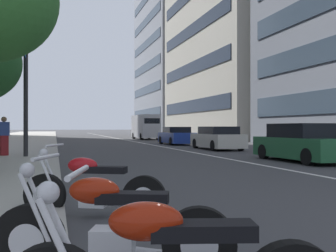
% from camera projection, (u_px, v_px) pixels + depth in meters
% --- Properties ---
extents(lane_centre_stripe, '(110.00, 0.16, 0.01)m').
position_uv_depth(lane_centre_stripe, '(133.00, 141.00, 37.56)').
color(lane_centre_stripe, silver).
rests_on(lane_centre_stripe, ground).
extents(motorcycle_by_sign_pole, '(0.94, 2.11, 1.11)m').
position_uv_depth(motorcycle_by_sign_pole, '(110.00, 232.00, 3.55)').
color(motorcycle_by_sign_pole, black).
rests_on(motorcycle_by_sign_pole, ground).
extents(motorcycle_mid_row, '(1.04, 2.05, 1.10)m').
position_uv_depth(motorcycle_mid_row, '(92.00, 190.00, 5.93)').
color(motorcycle_mid_row, black).
rests_on(motorcycle_mid_row, ground).
extents(car_approaching_light, '(4.58, 1.94, 1.50)m').
position_uv_depth(car_approaching_light, '(302.00, 144.00, 15.65)').
color(car_approaching_light, '#236038').
rests_on(car_approaching_light, ground).
extents(car_lead_in_lane, '(4.56, 1.89, 1.39)m').
position_uv_depth(car_lead_in_lane, '(217.00, 138.00, 23.97)').
color(car_lead_in_lane, beige).
rests_on(car_lead_in_lane, ground).
extents(car_following_behind, '(4.36, 1.94, 1.38)m').
position_uv_depth(car_following_behind, '(176.00, 136.00, 30.71)').
color(car_following_behind, navy).
rests_on(car_following_behind, ground).
extents(delivery_van_ahead, '(5.81, 2.13, 2.69)m').
position_uv_depth(delivery_van_ahead, '(146.00, 126.00, 43.77)').
color(delivery_van_ahead, '#B7B7BC').
rests_on(delivery_van_ahead, ground).
extents(street_lamp_with_banners, '(1.26, 2.11, 8.72)m').
position_uv_depth(street_lamp_with_banners, '(33.00, 33.00, 16.43)').
color(street_lamp_with_banners, '#232326').
rests_on(street_lamp_with_banners, sidewalk_right_plaza).
extents(pedestrian_on_plaza, '(0.40, 0.47, 1.66)m').
position_uv_depth(pedestrian_on_plaza, '(4.00, 136.00, 16.86)').
color(pedestrian_on_plaza, maroon).
rests_on(pedestrian_on_plaza, sidewalk_right_plaza).
extents(office_tower_near_left, '(23.04, 20.89, 48.86)m').
position_uv_depth(office_tower_near_left, '(199.00, 6.00, 75.37)').
color(office_tower_near_left, gray).
rests_on(office_tower_near_left, ground).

